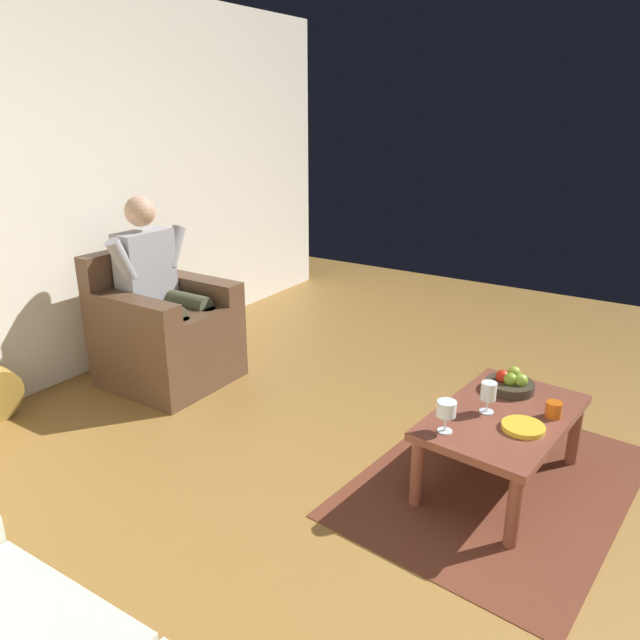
{
  "coord_description": "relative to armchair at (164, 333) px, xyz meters",
  "views": [
    {
      "loc": [
        2.42,
        0.36,
        1.8
      ],
      "look_at": [
        -0.35,
        -1.4,
        0.63
      ],
      "focal_mm": 33.71,
      "sensor_mm": 36.0,
      "label": 1
    }
  ],
  "objects": [
    {
      "name": "wall_back",
      "position": [
        0.24,
        -0.61,
        0.96
      ],
      "size": [
        5.8,
        0.06,
        2.59
      ],
      "primitive_type": "cube",
      "color": "white",
      "rests_on": "ground"
    },
    {
      "name": "wine_glass_near",
      "position": [
        0.02,
        2.24,
        0.15
      ],
      "size": [
        0.08,
        0.08,
        0.16
      ],
      "color": "silver",
      "rests_on": "coffee_table"
    },
    {
      "name": "coffee_table",
      "position": [
        -0.02,
        2.31,
        -0.01
      ],
      "size": [
        0.98,
        0.66,
        0.39
      ],
      "rotation": [
        0.0,
        0.0,
        -0.1
      ],
      "color": "brown",
      "rests_on": "ground"
    },
    {
      "name": "decorative_dish",
      "position": [
        0.09,
        2.43,
        0.06
      ],
      "size": [
        0.2,
        0.2,
        0.02
      ],
      "primitive_type": "cylinder",
      "color": "gold",
      "rests_on": "coffee_table"
    },
    {
      "name": "rug",
      "position": [
        -0.02,
        2.31,
        -0.34
      ],
      "size": [
        1.74,
        1.33,
        0.01
      ],
      "primitive_type": "cube",
      "rotation": [
        0.0,
        0.0,
        -0.1
      ],
      "color": "#5E2D1E",
      "rests_on": "ground"
    },
    {
      "name": "armchair",
      "position": [
        0.0,
        0.0,
        0.0
      ],
      "size": [
        0.74,
        0.77,
        0.9
      ],
      "rotation": [
        0.0,
        0.0,
        -0.01
      ],
      "color": "brown",
      "rests_on": "ground"
    },
    {
      "name": "fruit_bowl",
      "position": [
        -0.28,
        2.26,
        0.09
      ],
      "size": [
        0.25,
        0.25,
        0.11
      ],
      "color": "#352C1F",
      "rests_on": "coffee_table"
    },
    {
      "name": "person_seated",
      "position": [
        -0.0,
        -0.0,
        0.35
      ],
      "size": [
        0.65,
        0.58,
        1.26
      ],
      "rotation": [
        0.0,
        0.0,
        -0.01
      ],
      "color": "#98989D",
      "rests_on": "ground"
    },
    {
      "name": "ground_plane",
      "position": [
        0.24,
        2.59,
        -0.34
      ],
      "size": [
        7.63,
        7.63,
        0.0
      ],
      "primitive_type": "plane",
      "color": "olive"
    },
    {
      "name": "candle_jar",
      "position": [
        -0.1,
        2.52,
        0.09
      ],
      "size": [
        0.08,
        0.08,
        0.08
      ],
      "primitive_type": "cylinder",
      "color": "#BC5112",
      "rests_on": "coffee_table"
    },
    {
      "name": "wine_glass_far",
      "position": [
        0.3,
        2.13,
        0.16
      ],
      "size": [
        0.09,
        0.09,
        0.15
      ],
      "color": "silver",
      "rests_on": "coffee_table"
    }
  ]
}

